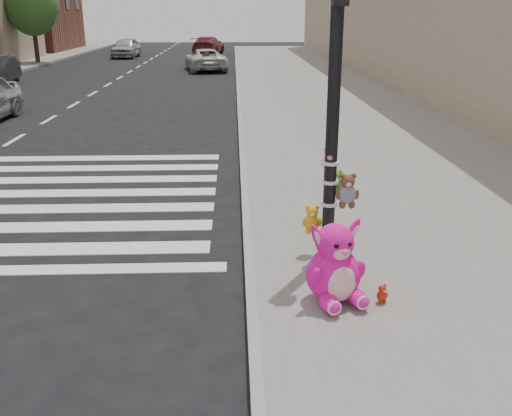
{
  "coord_description": "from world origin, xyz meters",
  "views": [
    {
      "loc": [
        1.38,
        -5.19,
        3.27
      ],
      "look_at": [
        1.66,
        2.06,
        0.75
      ],
      "focal_mm": 40.0,
      "sensor_mm": 36.0,
      "label": 1
    }
  ],
  "objects_px": {
    "pink_bunny": "(335,268)",
    "red_teddy": "(382,294)",
    "car_white_near": "(205,60)",
    "signal_pole": "(333,140)"
  },
  "relations": [
    {
      "from": "pink_bunny",
      "to": "red_teddy",
      "type": "height_order",
      "value": "pink_bunny"
    },
    {
      "from": "signal_pole",
      "to": "car_white_near",
      "type": "distance_m",
      "value": 26.86
    },
    {
      "from": "signal_pole",
      "to": "pink_bunny",
      "type": "relative_size",
      "value": 4.09
    },
    {
      "from": "red_teddy",
      "to": "car_white_near",
      "type": "distance_m",
      "value": 28.18
    },
    {
      "from": "pink_bunny",
      "to": "car_white_near",
      "type": "height_order",
      "value": "car_white_near"
    },
    {
      "from": "pink_bunny",
      "to": "red_teddy",
      "type": "distance_m",
      "value": 0.61
    },
    {
      "from": "red_teddy",
      "to": "pink_bunny",
      "type": "bearing_deg",
      "value": 147.57
    },
    {
      "from": "signal_pole",
      "to": "pink_bunny",
      "type": "height_order",
      "value": "signal_pole"
    },
    {
      "from": "signal_pole",
      "to": "car_white_near",
      "type": "xyz_separation_m",
      "value": [
        -2.86,
        26.68,
        -1.12
      ]
    },
    {
      "from": "pink_bunny",
      "to": "red_teddy",
      "type": "relative_size",
      "value": 4.42
    }
  ]
}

